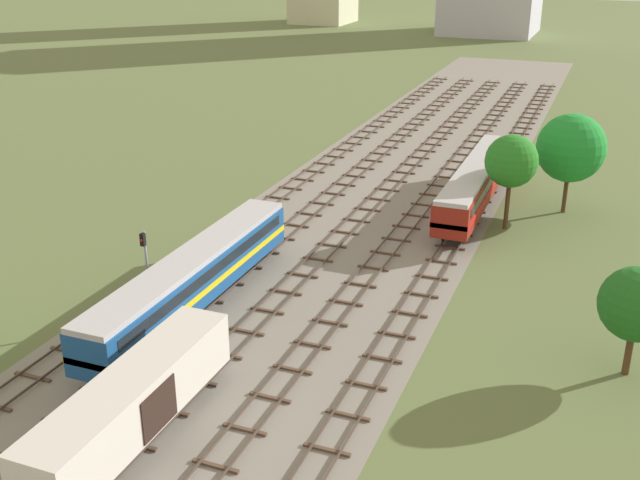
{
  "coord_description": "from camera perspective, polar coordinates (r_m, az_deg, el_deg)",
  "views": [
    {
      "loc": [
        19.4,
        -8.42,
        23.07
      ],
      "look_at": [
        0.0,
        40.92,
        1.5
      ],
      "focal_mm": 42.69,
      "sensor_mm": 36.0,
      "label": 1
    }
  ],
  "objects": [
    {
      "name": "lineside_tree_1",
      "position": [
        44.68,
        22.67,
        -4.47
      ],
      "size": [
        4.16,
        4.16,
        6.45
      ],
      "color": "#4C331E",
      "rests_on": "ground"
    },
    {
      "name": "passenger_coach_left_near",
      "position": [
        49.48,
        -9.47,
        -2.6
      ],
      "size": [
        2.96,
        22.0,
        3.8
      ],
      "color": "#194C8C",
      "rests_on": "ground"
    },
    {
      "name": "signal_post_nearest",
      "position": [
        48.71,
        -12.89,
        -1.8
      ],
      "size": [
        0.28,
        0.47,
        5.99
      ],
      "color": "gray",
      "rests_on": "ground"
    },
    {
      "name": "ballast_bed",
      "position": [
        71.12,
        4.46,
        3.15
      ],
      "size": [
        21.55,
        176.0,
        0.01
      ],
      "primitive_type": "cube",
      "color": "gray",
      "rests_on": "ground"
    },
    {
      "name": "freight_boxcar_centre_left_nearest",
      "position": [
        37.85,
        -13.81,
        -11.6
      ],
      "size": [
        2.87,
        14.0,
        3.6
      ],
      "color": "beige",
      "rests_on": "ground"
    },
    {
      "name": "track_centre",
      "position": [
        70.93,
        8.09,
        3.05
      ],
      "size": [
        2.4,
        126.0,
        0.29
      ],
      "color": "#47382D",
      "rests_on": "ground"
    },
    {
      "name": "track_left",
      "position": [
        73.29,
        1.41,
        3.9
      ],
      "size": [
        2.4,
        126.0,
        0.29
      ],
      "color": "#47382D",
      "rests_on": "ground"
    },
    {
      "name": "track_centre_left",
      "position": [
        71.98,
        4.7,
        3.49
      ],
      "size": [
        2.4,
        126.0,
        0.29
      ],
      "color": "#47382D",
      "rests_on": "ground"
    },
    {
      "name": "passenger_coach_centre_right_mid",
      "position": [
        68.78,
        11.63,
        4.37
      ],
      "size": [
        2.96,
        22.0,
        3.8
      ],
      "color": "maroon",
      "rests_on": "ground"
    },
    {
      "name": "track_centre_right",
      "position": [
        70.13,
        11.57,
        2.59
      ],
      "size": [
        2.4,
        126.0,
        0.29
      ],
      "color": "#47382D",
      "rests_on": "ground"
    },
    {
      "name": "lineside_tree_3",
      "position": [
        63.68,
        14.15,
        5.73
      ],
      "size": [
        4.31,
        4.31,
        7.99
      ],
      "color": "#4C331E",
      "rests_on": "ground"
    },
    {
      "name": "ground_plane",
      "position": [
        71.12,
        4.46,
        3.14
      ],
      "size": [
        480.0,
        480.0,
        0.0
      ],
      "primitive_type": "plane",
      "color": "#5B6B3D"
    },
    {
      "name": "lineside_tree_2",
      "position": [
        69.04,
        18.3,
        6.56
      ],
      "size": [
        5.91,
        5.91,
        8.8
      ],
      "color": "#4C331E",
      "rests_on": "ground"
    },
    {
      "name": "track_far_left",
      "position": [
        74.83,
        -1.75,
        4.28
      ],
      "size": [
        2.4,
        126.0,
        0.29
      ],
      "color": "#47382D",
      "rests_on": "ground"
    }
  ]
}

